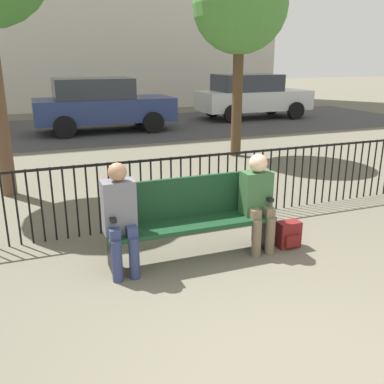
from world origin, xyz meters
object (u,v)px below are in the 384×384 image
(parked_car_0, at_px, (252,96))
(parked_car_1, at_px, (101,104))
(backpack, at_px, (289,235))
(park_bench, at_px, (189,215))
(tree_0, at_px, (240,6))
(seated_person_1, at_px, (258,197))
(seated_person_0, at_px, (120,214))

(parked_car_0, xyz_separation_m, parked_car_1, (-5.79, -1.01, 0.00))
(parked_car_1, bearing_deg, backpack, -86.17)
(backpack, relative_size, parked_car_0, 0.08)
(park_bench, relative_size, tree_0, 0.45)
(seated_person_1, relative_size, tree_0, 0.27)
(park_bench, bearing_deg, seated_person_0, -170.94)
(seated_person_0, height_order, backpack, seated_person_0)
(parked_car_1, bearing_deg, seated_person_1, -88.62)
(seated_person_1, bearing_deg, tree_0, 66.10)
(park_bench, height_order, parked_car_0, parked_car_0)
(park_bench, bearing_deg, parked_car_1, 86.40)
(backpack, relative_size, parked_car_1, 0.08)
(seated_person_1, xyz_separation_m, parked_car_0, (5.56, 10.34, 0.18))
(seated_person_0, bearing_deg, seated_person_1, -0.08)
(park_bench, height_order, seated_person_0, seated_person_0)
(park_bench, xyz_separation_m, seated_person_1, (0.80, -0.13, 0.16))
(seated_person_0, bearing_deg, parked_car_0, 55.22)
(tree_0, relative_size, parked_car_0, 1.03)
(seated_person_0, relative_size, parked_car_0, 0.29)
(park_bench, distance_m, backpack, 1.27)
(tree_0, bearing_deg, seated_person_0, -128.13)
(parked_car_0, bearing_deg, tree_0, -121.72)
(seated_person_1, distance_m, tree_0, 5.80)
(park_bench, relative_size, seated_person_1, 1.66)
(seated_person_1, xyz_separation_m, tree_0, (2.10, 4.74, 2.60))
(tree_0, height_order, parked_car_0, tree_0)
(parked_car_1, bearing_deg, park_bench, -93.60)
(seated_person_1, xyz_separation_m, backpack, (0.41, -0.08, -0.50))
(seated_person_1, height_order, parked_car_0, parked_car_0)
(seated_person_1, bearing_deg, backpack, -11.20)
(park_bench, height_order, parked_car_1, parked_car_1)
(parked_car_1, bearing_deg, parked_car_0, 9.94)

